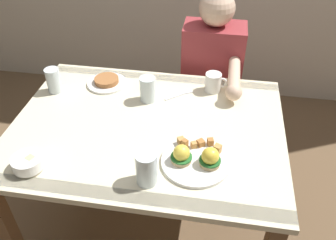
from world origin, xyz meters
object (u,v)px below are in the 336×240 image
(dining_table, at_px, (148,143))
(water_glass_far, at_px, (148,91))
(coffee_mug, at_px, (214,82))
(water_glass_near, at_px, (147,170))
(eggs_benedict_plate, at_px, (196,158))
(fruit_bowl, at_px, (28,163))
(fork, at_px, (181,95))
(diner_person, at_px, (212,76))
(side_plate, at_px, (107,82))
(water_glass_extra, at_px, (54,82))

(dining_table, xyz_separation_m, water_glass_far, (-0.03, 0.19, 0.16))
(coffee_mug, bearing_deg, water_glass_near, -107.51)
(eggs_benedict_plate, distance_m, fruit_bowl, 0.64)
(fork, height_order, water_glass_near, water_glass_near)
(dining_table, relative_size, diner_person, 1.05)
(fruit_bowl, bearing_deg, water_glass_near, 1.16)
(fruit_bowl, height_order, coffee_mug, coffee_mug)
(fruit_bowl, relative_size, side_plate, 0.60)
(water_glass_near, xyz_separation_m, side_plate, (-0.34, 0.61, -0.04))
(coffee_mug, bearing_deg, fork, -156.81)
(coffee_mug, bearing_deg, water_glass_far, -156.50)
(eggs_benedict_plate, bearing_deg, water_glass_near, -144.42)
(eggs_benedict_plate, relative_size, water_glass_near, 2.01)
(fork, bearing_deg, water_glass_near, -94.70)
(dining_table, bearing_deg, coffee_mug, 49.89)
(side_plate, bearing_deg, fruit_bowl, -100.86)
(dining_table, distance_m, water_glass_far, 0.25)
(water_glass_far, bearing_deg, side_plate, 156.64)
(dining_table, relative_size, coffee_mug, 10.76)
(side_plate, xyz_separation_m, diner_person, (0.53, 0.31, -0.10))
(fork, bearing_deg, side_plate, 174.58)
(coffee_mug, bearing_deg, eggs_benedict_plate, -93.73)
(eggs_benedict_plate, bearing_deg, fruit_bowl, -168.33)
(fork, relative_size, water_glass_near, 0.97)
(water_glass_near, distance_m, diner_person, 0.95)
(water_glass_extra, bearing_deg, coffee_mug, 9.63)
(coffee_mug, xyz_separation_m, water_glass_extra, (-0.78, -0.13, 0.00))
(water_glass_near, distance_m, water_glass_extra, 0.77)
(water_glass_far, distance_m, water_glass_extra, 0.47)
(dining_table, height_order, water_glass_far, water_glass_far)
(water_glass_extra, height_order, diner_person, diner_person)
(water_glass_far, xyz_separation_m, water_glass_extra, (-0.47, 0.00, -0.00))
(eggs_benedict_plate, relative_size, water_glass_extra, 2.16)
(coffee_mug, xyz_separation_m, diner_person, (-0.02, 0.28, -0.14))
(coffee_mug, distance_m, fork, 0.18)
(dining_table, xyz_separation_m, diner_person, (0.25, 0.60, 0.02))
(water_glass_far, bearing_deg, water_glass_extra, 179.92)
(water_glass_far, bearing_deg, diner_person, 55.10)
(side_plate, bearing_deg, eggs_benedict_plate, -43.95)
(eggs_benedict_plate, relative_size, fork, 2.07)
(dining_table, distance_m, water_glass_near, 0.37)
(coffee_mug, bearing_deg, side_plate, -176.88)
(dining_table, height_order, water_glass_near, water_glass_near)
(fruit_bowl, height_order, fork, fruit_bowl)
(fruit_bowl, distance_m, side_plate, 0.63)
(fruit_bowl, distance_m, coffee_mug, 0.93)
(eggs_benedict_plate, bearing_deg, coffee_mug, 86.27)
(water_glass_far, xyz_separation_m, side_plate, (-0.24, 0.10, -0.04))
(eggs_benedict_plate, height_order, water_glass_far, water_glass_far)
(water_glass_far, distance_m, side_plate, 0.26)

